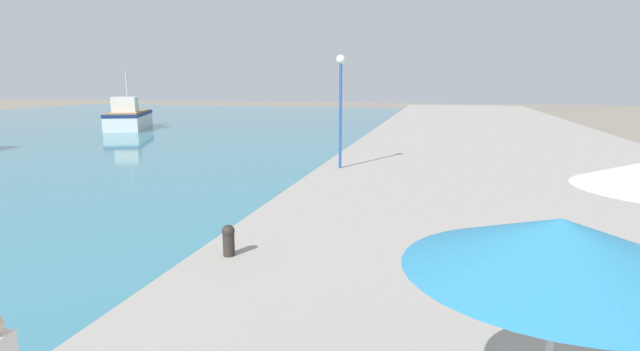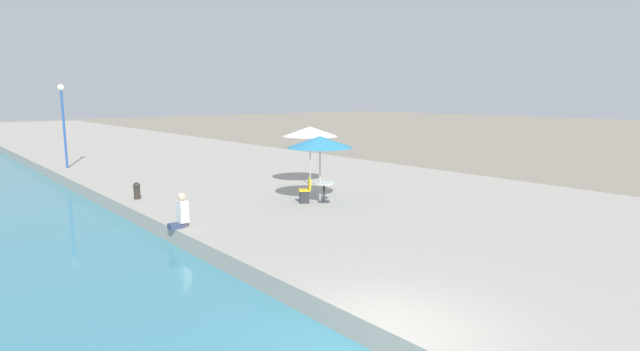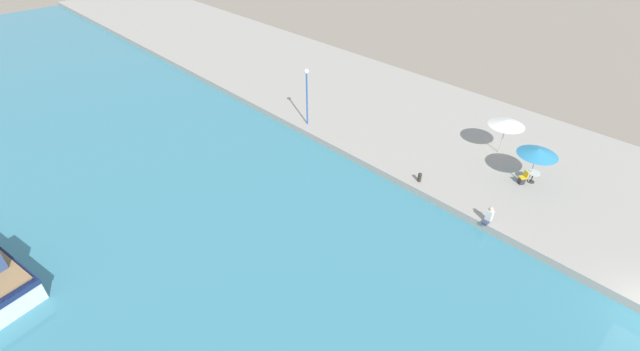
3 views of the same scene
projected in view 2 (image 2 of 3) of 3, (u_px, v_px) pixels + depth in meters
name	position (u px, v px, depth m)	size (l,w,h in m)	color
quay_promenade	(121.00, 147.00, 41.50)	(16.00, 90.00, 0.54)	#A39E93
cafe_umbrella_pink	(320.00, 142.00, 18.41)	(2.46, 2.46, 2.48)	#B7B7B7
cafe_umbrella_white	(310.00, 132.00, 21.97)	(2.46, 2.46, 2.61)	#B7B7B7
cafe_table	(324.00, 188.00, 18.62)	(0.80, 0.80, 0.74)	#333338
cafe_chair_left	(305.00, 194.00, 18.54)	(0.57, 0.56, 0.91)	#2D2D33
person_at_quay	(181.00, 212.00, 15.03)	(0.57, 0.36, 1.07)	#333D5B
mooring_bollard	(137.00, 190.00, 19.20)	(0.26, 0.26, 0.65)	#2D2823
lamppost	(63.00, 112.00, 27.03)	(0.36, 0.36, 4.56)	#28519E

